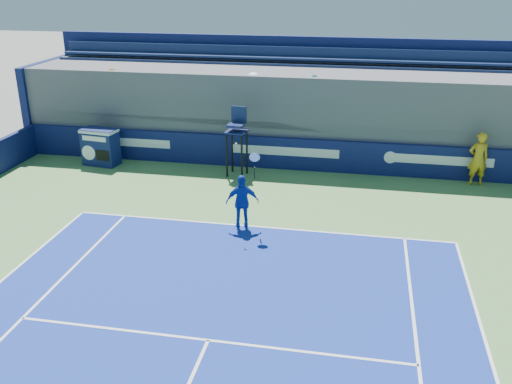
% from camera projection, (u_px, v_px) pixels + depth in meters
% --- Properties ---
extents(ball_person, '(0.75, 0.57, 1.86)m').
position_uv_depth(ball_person, '(478.00, 159.00, 19.36)').
color(ball_person, gold).
rests_on(ball_person, apron).
extents(back_hoarding, '(20.40, 0.21, 1.20)m').
position_uv_depth(back_hoarding, '(285.00, 154.00, 21.02)').
color(back_hoarding, '#0D1449').
rests_on(back_hoarding, ground).
extents(match_clock, '(1.41, 0.89, 1.40)m').
position_uv_depth(match_clock, '(100.00, 146.00, 21.43)').
color(match_clock, '#101B51').
rests_on(match_clock, ground).
extents(umpire_chair, '(0.78, 0.78, 2.48)m').
position_uv_depth(umpire_chair, '(237.00, 134.00, 20.06)').
color(umpire_chair, black).
rests_on(umpire_chair, ground).
extents(tennis_player, '(1.02, 0.62, 2.57)m').
position_uv_depth(tennis_player, '(242.00, 202.00, 16.16)').
color(tennis_player, '#1337A1').
rests_on(tennis_player, apron).
extents(stadium_seating, '(21.00, 4.05, 4.40)m').
position_uv_depth(stadium_seating, '(292.00, 108.00, 22.45)').
color(stadium_seating, '#56565B').
rests_on(stadium_seating, ground).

